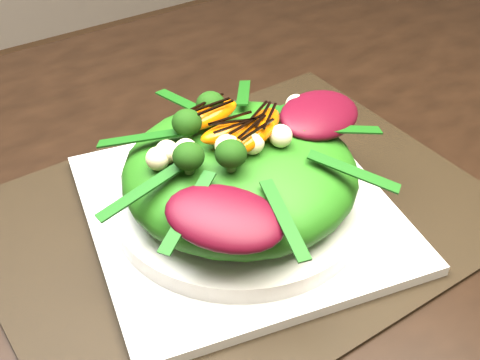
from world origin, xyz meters
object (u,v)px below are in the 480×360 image
dining_table (319,200)px  lettuce_mound (240,172)px  placemat (240,217)px  orange_segment (197,125)px  salad_bowl (240,200)px  plate_base (240,211)px

dining_table → lettuce_mound: (-0.10, 0.00, 0.08)m
dining_table → placemat: (-0.10, 0.00, 0.02)m
dining_table → orange_segment: dining_table is taller
lettuce_mound → orange_segment: bearing=125.5°
dining_table → placemat: size_ratio=3.49×
placemat → salad_bowl: bearing=135.0°
placemat → plate_base: 0.01m
plate_base → orange_segment: size_ratio=4.81×
placemat → salad_bowl: 0.02m
salad_bowl → lettuce_mound: bearing=0.0°
plate_base → lettuce_mound: size_ratio=1.29×
placemat → lettuce_mound: lettuce_mound is taller
plate_base → orange_segment: 0.10m
plate_base → salad_bowl: bearing=135.0°
placemat → plate_base: size_ratio=1.68×
dining_table → plate_base: (-0.10, 0.00, 0.03)m
dining_table → placemat: dining_table is taller
dining_table → plate_base: size_ratio=5.85×
plate_base → salad_bowl: (-0.00, 0.00, 0.01)m
dining_table → plate_base: bearing=178.5°
plate_base → dining_table: bearing=-1.5°
placemat → salad_bowl: (-0.00, 0.00, 0.02)m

